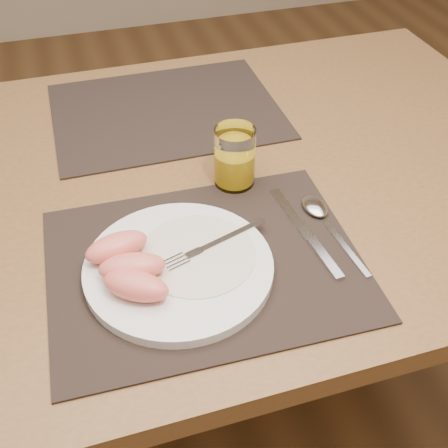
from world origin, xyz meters
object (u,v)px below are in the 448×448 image
(placemat_far, at_px, (166,111))
(spoon, at_px, (319,212))
(knife, at_px, (310,238))
(fork, at_px, (208,247))
(juice_glass, at_px, (235,160))
(placemat_near, at_px, (205,263))
(plate, at_px, (179,268))
(table, at_px, (189,211))

(placemat_far, xyz_separation_m, spoon, (0.16, -0.39, 0.01))
(placemat_far, bearing_deg, knife, -74.14)
(fork, xyz_separation_m, juice_glass, (0.09, 0.16, 0.03))
(placemat_near, relative_size, spoon, 2.34)
(fork, relative_size, juice_glass, 1.66)
(fork, height_order, spoon, fork)
(plate, bearing_deg, spoon, 12.87)
(placemat_near, height_order, fork, fork)
(fork, bearing_deg, knife, -4.40)
(juice_glass, bearing_deg, spoon, -50.10)
(placemat_near, bearing_deg, spoon, 13.43)
(table, height_order, fork, fork)
(placemat_far, relative_size, juice_glass, 4.35)
(knife, bearing_deg, placemat_far, 105.86)
(placemat_near, bearing_deg, juice_glass, 59.62)
(table, relative_size, knife, 6.35)
(spoon, bearing_deg, placemat_far, 112.47)
(knife, bearing_deg, placemat_near, 179.70)
(placemat_far, distance_m, juice_glass, 0.28)
(spoon, bearing_deg, knife, -126.66)
(plate, xyz_separation_m, spoon, (0.24, 0.06, -0.00))
(plate, relative_size, knife, 1.22)
(plate, xyz_separation_m, juice_glass, (0.14, 0.18, 0.04))
(table, bearing_deg, placemat_near, -97.54)
(placemat_far, relative_size, knife, 2.04)
(fork, distance_m, knife, 0.16)
(plate, xyz_separation_m, fork, (0.05, 0.02, 0.01))
(juice_glass, bearing_deg, placemat_far, 102.46)
(table, height_order, spoon, spoon)
(knife, relative_size, juice_glass, 2.13)
(placemat_near, height_order, knife, knife)
(placemat_near, relative_size, juice_glass, 4.35)
(table, xyz_separation_m, plate, (-0.07, -0.23, 0.10))
(table, xyz_separation_m, placemat_near, (-0.03, -0.22, 0.09))
(placemat_near, xyz_separation_m, plate, (-0.04, -0.01, 0.01))
(knife, bearing_deg, plate, -178.27)
(plate, bearing_deg, juice_glass, 51.74)
(juice_glass, bearing_deg, placemat_near, -120.38)
(knife, height_order, juice_glass, juice_glass)
(placemat_far, xyz_separation_m, fork, (-0.03, -0.43, 0.02))
(placemat_far, xyz_separation_m, plate, (-0.08, -0.45, 0.01))
(juice_glass, bearing_deg, plate, -128.26)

